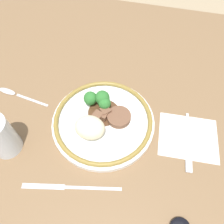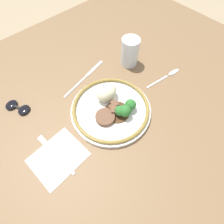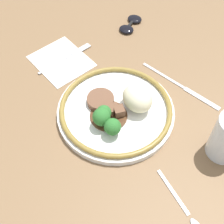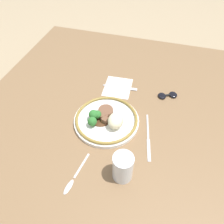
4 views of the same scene
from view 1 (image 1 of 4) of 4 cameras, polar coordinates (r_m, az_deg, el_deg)
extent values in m
plane|color=#998466|center=(0.63, -3.78, -5.47)|extent=(8.00, 8.00, 0.00)
cube|color=brown|center=(0.61, -3.88, -4.62)|extent=(1.48, 1.23, 0.04)
cube|color=white|center=(0.61, 19.25, -6.19)|extent=(0.16, 0.14, 0.00)
cylinder|color=white|center=(0.59, -2.28, -2.59)|extent=(0.27, 0.27, 0.02)
torus|color=olive|center=(0.58, -2.33, -1.90)|extent=(0.26, 0.26, 0.01)
ellipsoid|color=beige|center=(0.54, -5.82, -4.09)|extent=(0.08, 0.06, 0.06)
cylinder|color=brown|center=(0.58, 1.82, -1.33)|extent=(0.06, 0.06, 0.02)
cylinder|color=#51331E|center=(0.59, -2.16, -0.12)|extent=(0.09, 0.09, 0.00)
cube|color=brown|center=(0.58, -2.32, -1.13)|extent=(0.02, 0.02, 0.02)
cube|color=brown|center=(0.58, -1.71, 0.03)|extent=(0.03, 0.03, 0.02)
cube|color=brown|center=(0.58, -3.32, -1.23)|extent=(0.03, 0.03, 0.02)
cylinder|color=#5B8E47|center=(0.61, -5.49, 2.48)|extent=(0.01, 0.01, 0.01)
sphere|color=#2D702D|center=(0.59, -5.65, 3.61)|extent=(0.04, 0.04, 0.04)
cylinder|color=#5B8E47|center=(0.61, -2.80, 2.53)|extent=(0.01, 0.01, 0.02)
sphere|color=#2D702D|center=(0.59, -2.89, 3.84)|extent=(0.04, 0.04, 0.04)
cylinder|color=#5B8E47|center=(0.60, -1.91, 1.22)|extent=(0.01, 0.01, 0.01)
sphere|color=#2D702D|center=(0.58, -1.96, 2.29)|extent=(0.03, 0.03, 0.03)
cylinder|color=#5B8E47|center=(0.61, -5.27, 2.36)|extent=(0.01, 0.01, 0.01)
sphere|color=#2D702D|center=(0.60, -5.39, 3.31)|extent=(0.03, 0.03, 0.03)
cylinder|color=orange|center=(0.59, -26.59, -6.57)|extent=(0.06, 0.06, 0.08)
cylinder|color=silver|center=(0.58, -27.27, -5.75)|extent=(0.07, 0.07, 0.11)
cube|color=silver|center=(0.62, 19.19, -4.36)|extent=(0.02, 0.10, 0.00)
cube|color=silver|center=(0.58, 19.40, -11.78)|extent=(0.02, 0.06, 0.00)
cube|color=silver|center=(0.53, -5.17, -19.21)|extent=(0.13, 0.03, 0.00)
cube|color=silver|center=(0.55, -17.48, -18.06)|extent=(0.10, 0.03, 0.00)
cube|color=silver|center=(0.68, -20.12, 2.90)|extent=(0.11, 0.02, 0.00)
ellipsoid|color=silver|center=(0.73, -25.69, 4.92)|extent=(0.06, 0.03, 0.01)
camera|label=2|loc=(0.53, 42.81, 48.86)|focal=28.00mm
camera|label=3|loc=(0.71, -45.89, 55.04)|focal=50.00mm
camera|label=4|loc=(0.69, -92.30, 27.34)|focal=35.00mm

